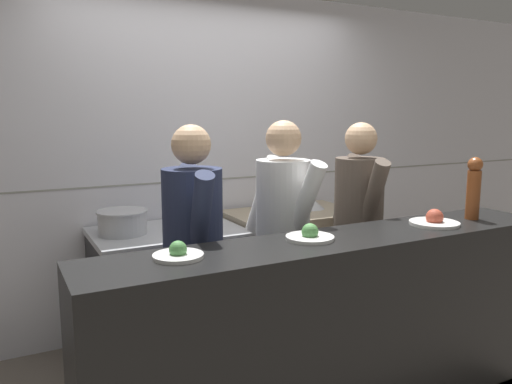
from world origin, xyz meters
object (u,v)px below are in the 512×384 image
(sauce_pot, at_px, (196,216))
(plated_dish_appetiser, at_px, (310,236))
(plated_dish_main, at_px, (178,254))
(chef_line, at_px, (358,229))
(mixing_bowl_steel, at_px, (310,203))
(chef_head_cook, at_px, (193,255))
(pepper_mill, at_px, (474,187))
(oven_range, at_px, (169,291))
(plated_dish_dessert, at_px, (434,221))
(chef_sous, at_px, (283,238))
(stock_pot, at_px, (122,221))

(sauce_pot, distance_m, plated_dish_appetiser, 1.22)
(plated_dish_main, distance_m, chef_line, 1.59)
(sauce_pot, height_order, mixing_bowl_steel, sauce_pot)
(sauce_pot, bearing_deg, chef_head_cook, -112.15)
(pepper_mill, bearing_deg, chef_head_cook, 160.80)
(oven_range, height_order, pepper_mill, pepper_mill)
(plated_dish_main, bearing_deg, sauce_pot, 65.84)
(pepper_mill, bearing_deg, plated_dish_main, 178.88)
(sauce_pot, relative_size, mixing_bowl_steel, 1.30)
(sauce_pot, relative_size, chef_head_cook, 0.18)
(oven_range, bearing_deg, chef_line, -30.05)
(oven_range, distance_m, sauce_pot, 0.56)
(plated_dish_dessert, xyz_separation_m, chef_sous, (-0.62, 0.61, -0.17))
(oven_range, distance_m, stock_pot, 0.60)
(plated_dish_appetiser, xyz_separation_m, plated_dish_dessert, (0.80, -0.05, 0.00))
(chef_sous, relative_size, chef_line, 1.01)
(sauce_pot, height_order, chef_line, chef_line)
(chef_line, bearing_deg, chef_head_cook, -162.93)
(mixing_bowl_steel, distance_m, chef_head_cook, 1.50)
(plated_dish_dessert, xyz_separation_m, chef_line, (-0.02, 0.63, -0.18))
(mixing_bowl_steel, height_order, plated_dish_dessert, plated_dish_dessert)
(mixing_bowl_steel, height_order, chef_line, chef_line)
(pepper_mill, xyz_separation_m, chef_sous, (-0.94, 0.60, -0.34))
(mixing_bowl_steel, distance_m, chef_sous, 0.99)
(oven_range, height_order, sauce_pot, sauce_pot)
(chef_sous, bearing_deg, stock_pot, 129.99)
(plated_dish_appetiser, height_order, chef_sous, chef_sous)
(plated_dish_appetiser, bearing_deg, mixing_bowl_steel, 56.10)
(plated_dish_dessert, xyz_separation_m, pepper_mill, (0.32, 0.01, 0.17))
(pepper_mill, bearing_deg, mixing_bowl_steel, 101.22)
(stock_pot, xyz_separation_m, plated_dish_appetiser, (0.64, -1.27, 0.11))
(oven_range, relative_size, chef_line, 0.63)
(oven_range, height_order, mixing_bowl_steel, mixing_bowl_steel)
(chef_sous, xyz_separation_m, chef_line, (0.60, 0.02, -0.01))
(plated_dish_dessert, bearing_deg, chef_head_cook, 155.94)
(plated_dish_appetiser, distance_m, chef_sous, 0.61)
(chef_sous, bearing_deg, plated_dish_dessert, -53.68)
(plated_dish_dessert, distance_m, chef_sous, 0.89)
(plated_dish_appetiser, xyz_separation_m, chef_sous, (0.18, 0.56, -0.16))
(chef_head_cook, distance_m, chef_sous, 0.61)
(stock_pot, height_order, sauce_pot, stock_pot)
(mixing_bowl_steel, bearing_deg, chef_head_cook, -148.86)
(oven_range, bearing_deg, chef_head_cook, -96.45)
(chef_line, bearing_deg, mixing_bowl_steel, 96.83)
(plated_dish_dessert, bearing_deg, pepper_mill, 1.88)
(mixing_bowl_steel, distance_m, pepper_mill, 1.37)
(sauce_pot, height_order, plated_dish_appetiser, plated_dish_appetiser)
(oven_range, distance_m, chef_sous, 0.97)
(mixing_bowl_steel, height_order, chef_sous, chef_sous)
(chef_sous, bearing_deg, pepper_mill, -41.81)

